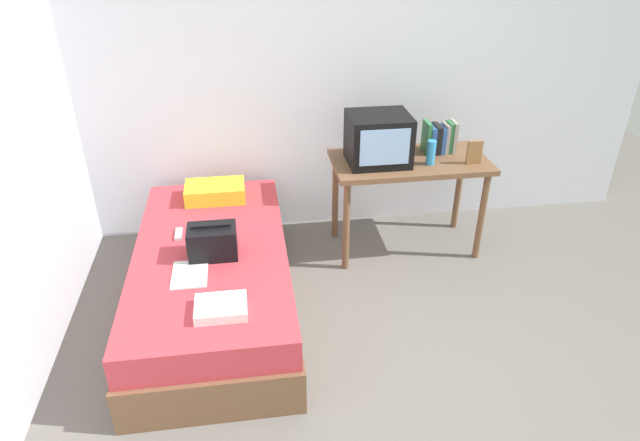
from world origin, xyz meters
The scene contains 14 objects.
ground_plane centered at (0.00, 0.00, 0.00)m, with size 8.00×8.00×0.00m, color slate.
wall_back centered at (0.00, 2.00, 1.30)m, with size 5.20×0.10×2.60m, color silver.
bed centered at (-0.98, 0.87, 0.24)m, with size 1.00×2.00×0.48m.
desk centered at (0.50, 1.45, 0.66)m, with size 1.16×0.60×0.76m.
tv centered at (0.24, 1.44, 0.94)m, with size 0.44×0.39×0.36m.
water_bottle centered at (0.61, 1.35, 0.85)m, with size 0.06×0.06×0.18m, color #3399DB.
book_row centered at (0.75, 1.57, 0.87)m, with size 0.24×0.16×0.24m.
picture_frame centered at (0.93, 1.31, 0.85)m, with size 0.11×0.02×0.18m, color olive.
pillow centered at (-0.96, 1.57, 0.54)m, with size 0.44×0.28×0.12m, color yellow.
handbag centered at (-0.96, 0.78, 0.58)m, with size 0.30×0.20×0.22m.
magazine centered at (-1.10, 0.59, 0.49)m, with size 0.21×0.29×0.01m, color white.
remote_dark centered at (-0.80, 0.29, 0.49)m, with size 0.04×0.16×0.02m, color black.
remote_silver centered at (-1.20, 1.06, 0.49)m, with size 0.04×0.14×0.02m, color #B7B7BC.
folded_towel centered at (-0.91, 0.21, 0.51)m, with size 0.28×0.22×0.06m, color white.
Camera 1 is at (-0.71, -2.17, 2.38)m, focal length 30.66 mm.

